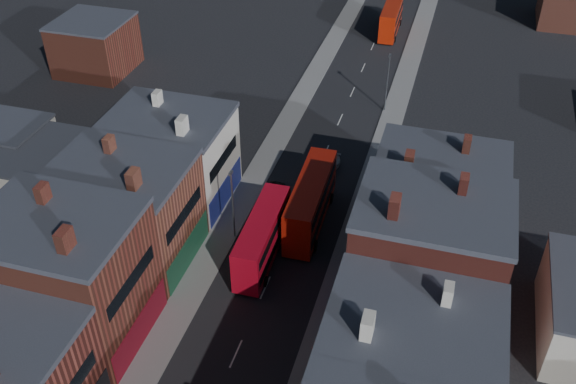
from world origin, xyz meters
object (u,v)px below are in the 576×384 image
Objects in this scene: bus_0 at (262,237)px; car_2 at (271,193)px; car_3 at (328,167)px; bus_1 at (311,201)px; bus_2 at (391,18)px.

car_2 is (-2.15, 9.52, -2.06)m from bus_0.
bus_0 is 2.40× the size of car_3.
bus_1 reaches higher than car_2.
bus_0 is 58.30m from bus_2.
bus_2 is 2.35× the size of car_3.
bus_0 reaches higher than car_3.
bus_0 is 2.72× the size of car_2.
car_2 is (-5.41, -48.69, -2.01)m from bus_2.
car_2 is at bearing 101.18° from bus_0.
car_3 is at bearing 90.65° from bus_1.
car_3 is at bearing 59.90° from car_2.
car_2 is at bearing -120.53° from car_3.
bus_0 is at bearing -94.55° from bus_2.
bus_2 reaches higher than car_2.
bus_0 is 0.91× the size of bus_1.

